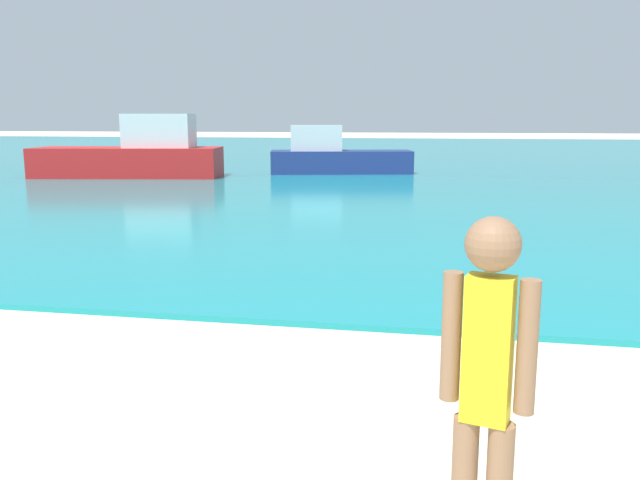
{
  "coord_description": "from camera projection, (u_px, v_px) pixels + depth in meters",
  "views": [
    {
      "loc": [
        1.72,
        4.55,
        1.9
      ],
      "look_at": [
        0.57,
        10.55,
        0.78
      ],
      "focal_mm": 36.78,
      "sensor_mm": 36.0,
      "label": 1
    }
  ],
  "objects": [
    {
      "name": "water",
      "position": [
        414.0,
        155.0,
        35.12
      ],
      "size": [
        160.0,
        60.0,
        0.06
      ],
      "primitive_type": "cube",
      "color": "teal",
      "rests_on": "ground"
    },
    {
      "name": "person_standing",
      "position": [
        486.0,
        391.0,
        2.49
      ],
      "size": [
        0.35,
        0.21,
        1.56
      ],
      "rotation": [
        0.0,
        0.0,
        6.02
      ],
      "color": "#936B4C",
      "rests_on": "ground"
    },
    {
      "name": "boat_near",
      "position": [
        135.0,
        155.0,
        21.18
      ],
      "size": [
        6.15,
        2.85,
        2.01
      ],
      "rotation": [
        0.0,
        0.0,
        3.31
      ],
      "color": "red",
      "rests_on": "water"
    },
    {
      "name": "boat_far",
      "position": [
        336.0,
        157.0,
        22.71
      ],
      "size": [
        5.06,
        2.57,
        1.64
      ],
      "rotation": [
        0.0,
        0.0,
        0.22
      ],
      "color": "navy",
      "rests_on": "water"
    }
  ]
}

